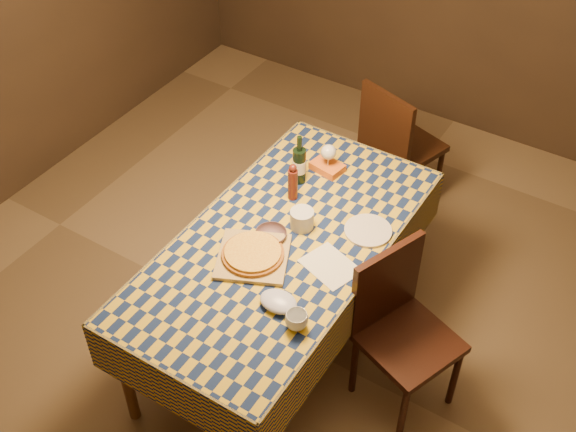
% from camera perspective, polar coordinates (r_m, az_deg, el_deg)
% --- Properties ---
extents(room, '(5.00, 5.10, 2.70)m').
position_cam_1_polar(room, '(3.20, -0.48, 5.42)').
color(room, brown).
rests_on(room, ground).
extents(dining_table, '(0.94, 1.84, 0.77)m').
position_cam_1_polar(dining_table, '(3.63, -0.42, -2.85)').
color(dining_table, brown).
rests_on(dining_table, ground).
extents(cutting_board, '(0.45, 0.45, 0.02)m').
position_cam_1_polar(cutting_board, '(3.49, -2.78, -3.23)').
color(cutting_board, '#A78B4E').
rests_on(cutting_board, dining_table).
extents(pizza, '(0.38, 0.38, 0.03)m').
position_cam_1_polar(pizza, '(3.47, -2.79, -2.94)').
color(pizza, brown).
rests_on(pizza, cutting_board).
extents(pepper_mill, '(0.06, 0.06, 0.22)m').
position_cam_1_polar(pepper_mill, '(3.75, 0.38, 2.66)').
color(pepper_mill, '#4E1912').
rests_on(pepper_mill, dining_table).
extents(bowl, '(0.18, 0.18, 0.05)m').
position_cam_1_polar(bowl, '(3.57, -1.34, -1.57)').
color(bowl, '#573F49').
rests_on(bowl, dining_table).
extents(wine_glass, '(0.08, 0.08, 0.17)m').
position_cam_1_polar(wine_glass, '(3.92, 3.21, 4.99)').
color(wine_glass, silver).
rests_on(wine_glass, dining_table).
extents(wine_bottle, '(0.09, 0.09, 0.29)m').
position_cam_1_polar(wine_bottle, '(3.85, 0.90, 4.06)').
color(wine_bottle, black).
rests_on(wine_bottle, dining_table).
extents(deli_tub, '(0.14, 0.14, 0.10)m').
position_cam_1_polar(deli_tub, '(3.62, 1.11, -0.24)').
color(deli_tub, silver).
rests_on(deli_tub, dining_table).
extents(takeout_container, '(0.19, 0.15, 0.04)m').
position_cam_1_polar(takeout_container, '(3.99, 3.13, 3.90)').
color(takeout_container, '#D25F1B').
rests_on(takeout_container, dining_table).
extents(white_plate, '(0.25, 0.25, 0.01)m').
position_cam_1_polar(white_plate, '(3.64, 6.35, -1.16)').
color(white_plate, silver).
rests_on(white_plate, dining_table).
extents(tumbler, '(0.12, 0.12, 0.08)m').
position_cam_1_polar(tumbler, '(3.19, 0.68, -8.25)').
color(tumbler, silver).
rests_on(tumbler, dining_table).
extents(flour_patch, '(0.31, 0.27, 0.00)m').
position_cam_1_polar(flour_patch, '(3.46, 3.35, -3.96)').
color(flour_patch, silver).
rests_on(flour_patch, dining_table).
extents(flour_bag, '(0.20, 0.17, 0.05)m').
position_cam_1_polar(flour_bag, '(3.28, -0.76, -6.77)').
color(flour_bag, '#ACB4DC').
rests_on(flour_bag, dining_table).
extents(chair_far, '(0.53, 0.54, 0.93)m').
position_cam_1_polar(chair_far, '(4.66, 8.52, 5.80)').
color(chair_far, black).
rests_on(chair_far, ground).
extents(chair_right, '(0.55, 0.55, 0.93)m').
position_cam_1_polar(chair_right, '(3.59, 8.75, -8.31)').
color(chair_right, black).
rests_on(chair_right, ground).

